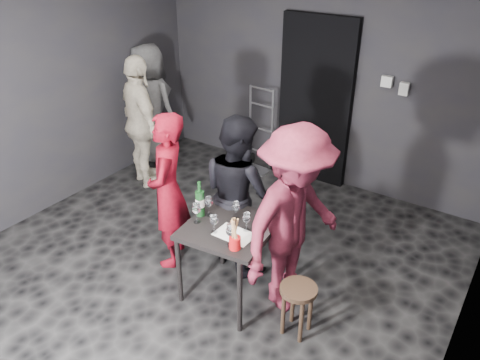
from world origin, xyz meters
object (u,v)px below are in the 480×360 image
Objects in this scene: stool at (298,298)px; bystander_grey at (150,99)px; hand_truck at (259,154)px; wine_bottle at (200,203)px; breadstick_cup at (235,234)px; tasting_table at (230,235)px; man_maroon at (295,210)px; bystander_cream at (140,115)px; server_red at (168,189)px; woman_black at (238,190)px.

bystander_grey is at bearing 151.36° from stool.
wine_bottle is at bearing -65.45° from hand_truck.
bystander_grey is at bearing 144.75° from breadstick_cup.
breadstick_cup reaches higher than tasting_table.
bystander_grey reaches higher than hand_truck.
tasting_table is 0.39× the size of man_maroon.
hand_truck is at bearing -105.46° from bystander_cream.
bystander_cream is at bearing 82.79° from man_maroon.
tasting_table is 2.43m from bystander_cream.
server_red is 0.89× the size of bystander_grey.
bystander_grey is at bearing 75.72° from man_maroon.
man_maroon reaches higher than bystander_cream.
bystander_grey reaches higher than stool.
server_red reaches higher than breadstick_cup.
breadstick_cup is (2.34, -1.36, -0.05)m from bystander_cream.
tasting_table is 0.55m from woman_black.
breadstick_cup is (-0.50, -0.16, 0.52)m from stool.
server_red is 0.50m from wine_bottle.
woman_black is 0.84m from breadstick_cup.
bystander_grey is (-3.21, 1.76, 0.55)m from stool.
wine_bottle is (0.81, -2.30, 0.66)m from hand_truck.
woman_black is at bearing 83.13° from man_maroon.
bystander_cream is at bearing 123.74° from bystander_grey.
wine_bottle is at bearing -179.67° from tasting_table.
man_maroon is at bearing 64.96° from server_red.
man_maroon is 1.02× the size of bystander_cream.
man_maroon is at bearing 154.19° from bystander_grey.
tasting_table is at bearing 0.33° from wine_bottle.
bystander_grey is at bearing -7.80° from woman_black.
bystander_grey reaches higher than wine_bottle.
man_maroon reaches higher than wine_bottle.
tasting_table is 2.26× the size of wine_bottle.
bystander_grey reaches higher than tasting_table.
stool is 3.14m from bystander_cream.
breadstick_cup is at bearing -23.56° from wine_bottle.
tasting_table is 0.81m from server_red.
hand_truck is at bearing -43.61° from woman_black.
hand_truck is 3.48× the size of wine_bottle.
woman_black is 2.01m from bystander_cream.
man_maroon is (1.28, 0.12, 0.15)m from server_red.
hand_truck is 0.62× the size of bystander_cream.
bystander_cream is 5.65× the size of wine_bottle.
wine_bottle is (-0.80, -0.23, -0.08)m from man_maroon.
bystander_grey is at bearing -151.06° from hand_truck.
bystander_grey is 5.52× the size of wine_bottle.
wine_bottle reaches higher than stool.
breadstick_cup is (2.72, -1.92, -0.03)m from bystander_grey.
woman_black is 0.83× the size of man_maroon.
wine_bottle is (-1.02, 0.06, 0.52)m from stool.
stool is at bearing -5.33° from tasting_table.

